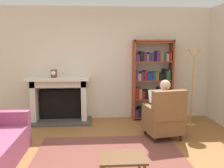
# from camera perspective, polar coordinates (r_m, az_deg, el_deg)

# --- Properties ---
(ground) EXTENTS (14.00, 14.00, 0.00)m
(ground) POSITION_cam_1_polar(r_m,az_deg,el_deg) (3.61, -0.32, -19.73)
(ground) COLOR #936133
(back_wall) EXTENTS (5.60, 0.10, 2.70)m
(back_wall) POSITION_cam_1_polar(r_m,az_deg,el_deg) (5.73, -1.91, 4.97)
(back_wall) COLOR beige
(back_wall) RESTS_ON ground
(area_rug) EXTENTS (2.40, 1.80, 0.01)m
(area_rug) POSITION_cam_1_polar(r_m,az_deg,el_deg) (3.87, -0.61, -17.55)
(area_rug) COLOR brown
(area_rug) RESTS_ON ground
(fireplace) EXTENTS (1.46, 0.64, 1.06)m
(fireplace) POSITION_cam_1_polar(r_m,az_deg,el_deg) (5.65, -12.60, -3.31)
(fireplace) COLOR #4C4742
(fireplace) RESTS_ON ground
(mantel_clock) EXTENTS (0.14, 0.14, 0.18)m
(mantel_clock) POSITION_cam_1_polar(r_m,az_deg,el_deg) (5.48, -14.01, 2.49)
(mantel_clock) COLOR brown
(mantel_clock) RESTS_ON fireplace
(bookshelf) EXTENTS (0.95, 0.32, 1.92)m
(bookshelf) POSITION_cam_1_polar(r_m,az_deg,el_deg) (5.72, 9.79, 0.64)
(bookshelf) COLOR brown
(bookshelf) RESTS_ON ground
(armchair_reading) EXTENTS (0.75, 0.72, 0.97)m
(armchair_reading) POSITION_cam_1_polar(r_m,az_deg,el_deg) (4.58, 12.70, -7.94)
(armchair_reading) COLOR #331E14
(armchair_reading) RESTS_ON ground
(seated_reader) EXTENTS (0.42, 0.57, 1.14)m
(seated_reader) POSITION_cam_1_polar(r_m,az_deg,el_deg) (4.63, 12.13, -5.22)
(seated_reader) COLOR silver
(seated_reader) RESTS_ON ground
(side_table) EXTENTS (0.56, 0.39, 0.43)m
(side_table) POSITION_cam_1_polar(r_m,az_deg,el_deg) (2.96, 2.57, -18.44)
(side_table) COLOR brown
(side_table) RESTS_ON ground
(scattered_books) EXTENTS (0.54, 0.33, 0.04)m
(scattered_books) POSITION_cam_1_polar(r_m,az_deg,el_deg) (3.93, 0.82, -16.76)
(scattered_books) COLOR red
(scattered_books) RESTS_ON area_rug
(floor_lamp) EXTENTS (0.32, 0.32, 1.72)m
(floor_lamp) POSITION_cam_1_polar(r_m,az_deg,el_deg) (5.36, 19.32, 5.37)
(floor_lamp) COLOR #B7933F
(floor_lamp) RESTS_ON ground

